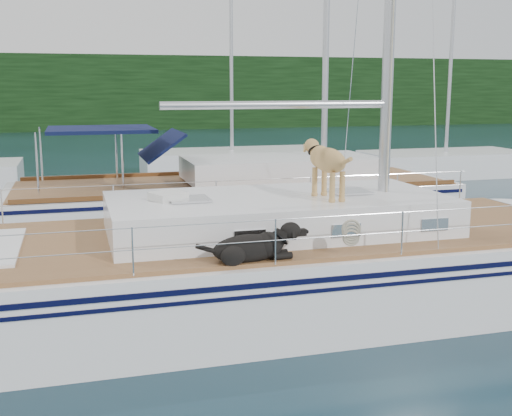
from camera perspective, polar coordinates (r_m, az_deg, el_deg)
name	(u,v)px	position (r m, az deg, el deg)	size (l,w,h in m)	color
ground	(229,312)	(10.21, -2.42, -9.21)	(120.00, 120.00, 0.00)	black
tree_line	(99,93)	(54.38, -13.83, 9.92)	(90.00, 3.00, 6.00)	black
shore_bank	(99,122)	(55.65, -13.77, 7.46)	(92.00, 1.00, 1.20)	#595147
main_sailboat	(235,270)	(10.01, -1.90, -5.53)	(12.00, 3.80, 14.01)	white
neighbor_sailboat	(238,202)	(16.19, -1.57, 0.57)	(11.00, 3.50, 13.30)	white
bg_boat_center	(232,162)	(26.26, -2.14, 4.10)	(7.20, 3.00, 11.65)	white
bg_boat_east	(445,164)	(26.65, 16.46, 3.78)	(6.40, 3.00, 11.65)	white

